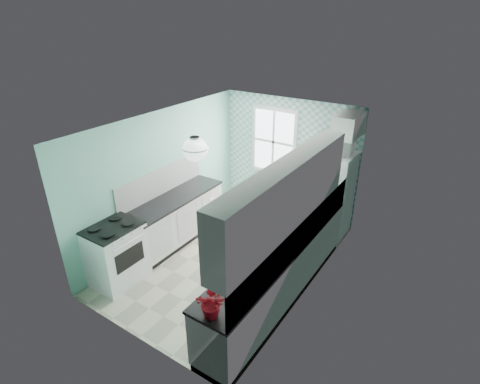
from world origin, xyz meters
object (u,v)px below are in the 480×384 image
Objects in this scene: sink at (306,221)px; fruit_bowl at (238,288)px; ceiling_light at (195,149)px; stove at (116,253)px; fridge at (330,194)px; potted_plant at (212,303)px; microwave at (336,144)px.

fruit_bowl is at bearing -87.08° from sink.
ceiling_light reaches higher than stove.
fridge reaches higher than stove.
stove is at bearing -137.70° from sink.
potted_plant is at bearing -87.05° from sink.
microwave is (-0.09, 1.32, 0.94)m from sink.
microwave is at bearing 91.34° from potted_plant.
stove is at bearing 178.73° from fruit_bowl.
microwave reaches higher than fruit_bowl.
fridge is at bearing 91.55° from fruit_bowl.
sink is (2.40, 1.96, 0.40)m from stove.
fridge is 3.87m from potted_plant.
fridge is 1.69× the size of stove.
microwave is at bearing 51.59° from fridge.
stove is 2.54m from potted_plant.
sink is at bearing -88.18° from fridge.
potted_plant is 3.93m from microwave.
potted_plant is (2.40, -0.57, 0.60)m from stove.
potted_plant reaches higher than stove.
sink reaches higher than fruit_bowl.
fruit_bowl is 0.49× the size of microwave.
fridge is at bearing 66.88° from ceiling_light.
stove is 1.89× the size of sink.
sink is at bearing 46.64° from ceiling_light.
fruit_bowl is at bearing -31.73° from ceiling_light.
potted_plant is (1.20, -1.26, -1.20)m from ceiling_light.
microwave reaches higher than sink.
fridge is at bearing 91.34° from potted_plant.
potted_plant is (-0.00, -2.53, 0.20)m from sink.
microwave is (2.31, 3.29, 1.35)m from stove.
fruit_bowl is (1.20, -0.74, -1.35)m from ceiling_light.
stove is 1.63× the size of microwave.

